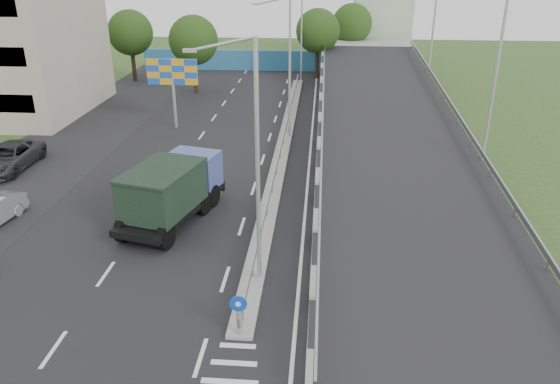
# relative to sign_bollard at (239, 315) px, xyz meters

# --- Properties ---
(ground) EXTENTS (160.00, 160.00, 0.00)m
(ground) POSITION_rel_sign_bollard_xyz_m (0.00, -2.17, -1.03)
(ground) COLOR #2D4C1E
(ground) RESTS_ON ground
(road_surface) EXTENTS (26.00, 90.00, 0.04)m
(road_surface) POSITION_rel_sign_bollard_xyz_m (-3.00, 17.83, -1.03)
(road_surface) COLOR black
(road_surface) RESTS_ON ground
(parking_strip) EXTENTS (8.00, 90.00, 0.05)m
(parking_strip) POSITION_rel_sign_bollard_xyz_m (-16.00, 17.83, -1.03)
(parking_strip) COLOR black
(parking_strip) RESTS_ON ground
(median) EXTENTS (1.00, 44.00, 0.20)m
(median) POSITION_rel_sign_bollard_xyz_m (0.00, 21.83, -0.93)
(median) COLOR gray
(median) RESTS_ON ground
(overpass_ramp) EXTENTS (10.00, 50.00, 3.50)m
(overpass_ramp) POSITION_rel_sign_bollard_xyz_m (7.50, 21.83, 0.72)
(overpass_ramp) COLOR gray
(overpass_ramp) RESTS_ON ground
(median_guardrail) EXTENTS (0.09, 44.00, 0.71)m
(median_guardrail) POSITION_rel_sign_bollard_xyz_m (0.00, 21.83, -0.28)
(median_guardrail) COLOR gray
(median_guardrail) RESTS_ON median
(sign_bollard) EXTENTS (0.64, 0.23, 1.67)m
(sign_bollard) POSITION_rel_sign_bollard_xyz_m (0.00, 0.00, 0.00)
(sign_bollard) COLOR black
(sign_bollard) RESTS_ON median
(lamp_post_near) EXTENTS (2.74, 0.18, 10.08)m
(lamp_post_near) POSITION_rel_sign_bollard_xyz_m (0.11, 3.83, 4.77)
(lamp_post_near) COLOR #B2B5B7
(lamp_post_near) RESTS_ON median
(lamp_post_mid) EXTENTS (2.74, 0.18, 10.08)m
(lamp_post_mid) POSITION_rel_sign_bollard_xyz_m (0.11, 23.83, 4.77)
(lamp_post_mid) COLOR #B2B5B7
(lamp_post_mid) RESTS_ON median
(lamp_post_far) EXTENTS (2.74, 0.18, 10.08)m
(lamp_post_far) POSITION_rel_sign_bollard_xyz_m (0.11, 43.83, 4.77)
(lamp_post_far) COLOR #B2B5B7
(lamp_post_far) RESTS_ON median
(blue_wall) EXTENTS (30.00, 0.50, 2.40)m
(blue_wall) POSITION_rel_sign_bollard_xyz_m (-4.00, 49.83, 0.17)
(blue_wall) COLOR teal
(blue_wall) RESTS_ON ground
(church) EXTENTS (7.00, 7.00, 13.80)m
(church) POSITION_rel_sign_bollard_xyz_m (10.00, 57.83, 4.28)
(church) COLOR #B2CCAD
(church) RESTS_ON ground
(billboard) EXTENTS (4.00, 0.24, 5.50)m
(billboard) POSITION_rel_sign_bollard_xyz_m (-9.00, 25.83, 3.15)
(billboard) COLOR #B2B5B7
(billboard) RESTS_ON ground
(tree_left_mid) EXTENTS (4.80, 4.80, 7.60)m
(tree_left_mid) POSITION_rel_sign_bollard_xyz_m (-10.00, 37.83, 4.14)
(tree_left_mid) COLOR black
(tree_left_mid) RESTS_ON ground
(tree_median_far) EXTENTS (4.80, 4.80, 7.60)m
(tree_median_far) POSITION_rel_sign_bollard_xyz_m (2.00, 45.83, 4.14)
(tree_median_far) COLOR black
(tree_median_far) RESTS_ON ground
(tree_left_far) EXTENTS (4.80, 4.80, 7.60)m
(tree_left_far) POSITION_rel_sign_bollard_xyz_m (-18.00, 42.83, 4.14)
(tree_left_far) COLOR black
(tree_left_far) RESTS_ON ground
(tree_ramp_far) EXTENTS (4.80, 4.80, 7.60)m
(tree_ramp_far) POSITION_rel_sign_bollard_xyz_m (6.00, 52.83, 4.14)
(tree_ramp_far) COLOR black
(tree_ramp_far) RESTS_ON ground
(dump_truck) EXTENTS (4.40, 7.76, 3.23)m
(dump_truck) POSITION_rel_sign_bollard_xyz_m (-4.85, 9.35, 0.76)
(dump_truck) COLOR black
(dump_truck) RESTS_ON ground
(parked_car_c) EXTENTS (2.78, 5.92, 1.63)m
(parked_car_c) POSITION_rel_sign_bollard_xyz_m (-17.47, 15.77, -0.22)
(parked_car_c) COLOR #2B2C30
(parked_car_c) RESTS_ON ground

